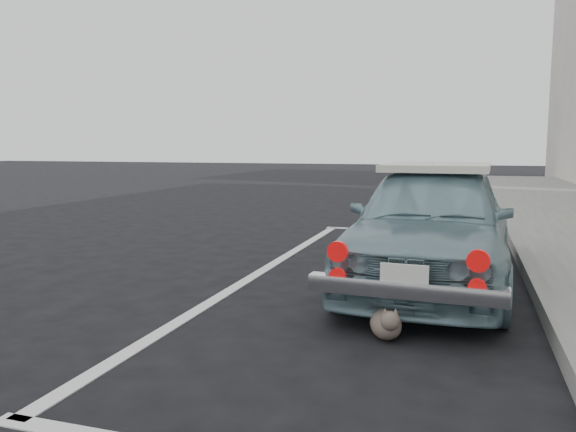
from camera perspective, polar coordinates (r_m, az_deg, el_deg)
name	(u,v)px	position (r m, az deg, el deg)	size (l,w,h in m)	color
ground	(222,403)	(3.18, -6.73, -18.39)	(80.00, 80.00, 0.00)	black
pline_front	(418,232)	(9.24, 13.06, -1.55)	(3.00, 0.12, 0.01)	silver
pline_side	(260,272)	(6.14, -2.86, -5.71)	(0.12, 7.00, 0.01)	silver
retro_coupe	(433,223)	(5.67, 14.47, -0.70)	(1.61, 3.66, 1.22)	#7A9EAA
cat	(386,322)	(4.12, 9.97, -10.60)	(0.32, 0.49, 0.27)	brown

